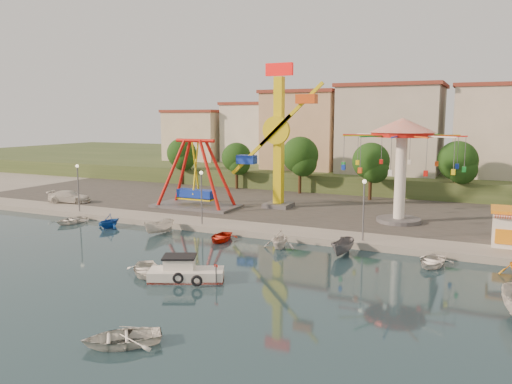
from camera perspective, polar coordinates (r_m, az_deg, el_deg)
The scene contains 31 objects.
ground at distance 35.22m, azimuth -5.91°, elevation -9.82°, with size 200.00×200.00×0.00m, color #132B36.
quay_deck at distance 92.90m, azimuth 14.03°, elevation 1.65°, with size 200.00×100.00×0.60m, color #9E998E.
asphalt_pad at distance 62.02m, azimuth 8.39°, elevation -1.25°, with size 90.00×28.00×0.01m, color #4C4944.
hill_terrace at distance 97.66m, azimuth 14.61°, elevation 2.66°, with size 200.00×60.00×3.00m, color #384C26.
pirate_ship_ride at distance 58.37m, azimuth -6.91°, elevation 1.93°, with size 10.00×5.00×8.00m.
kamikaze_tower at distance 57.33m, azimuth 2.89°, elevation 5.92°, with size 7.52×3.10×16.50m.
wave_swinger at distance 51.33m, azimuth 16.32°, elevation 5.00°, with size 11.60×11.60×10.40m.
lamp_post_0 at distance 59.15m, azimuth -19.64°, elevation 0.31°, with size 0.14×0.14×5.00m, color #59595E.
lamp_post_1 at distance 49.35m, azimuth -6.24°, elevation -0.79°, with size 0.14×0.14×5.00m, color #59595E.
lamp_post_2 at distance 43.40m, azimuth 12.19°, elevation -2.23°, with size 0.14×0.14×5.00m, color #59595E.
tree_0 at distance 78.79m, azimuth -8.49°, elevation 4.39°, with size 4.60×4.60×7.19m.
tree_1 at distance 73.14m, azimuth -2.23°, elevation 3.95°, with size 4.35×4.35×6.80m.
tree_2 at distance 68.71m, azimuth 5.06°, elevation 4.22°, with size 5.02×5.02×7.85m.
tree_3 at distance 64.63m, azimuth 13.00°, elevation 3.44°, with size 4.68×4.68×7.32m.
tree_4 at distance 66.30m, azimuth 22.04°, elevation 3.33°, with size 4.86×4.86×7.60m.
building_0 at distance 90.26m, azimuth -9.29°, elevation 7.09°, with size 9.26×9.53×11.87m, color beige.
building_1 at distance 88.92m, azimuth -0.85°, elevation 6.14°, with size 12.33×9.01×8.63m, color silver.
building_2 at distance 84.56m, azimuth 7.43°, elevation 6.83°, with size 11.95×9.28×11.23m, color tan.
building_3 at distance 78.40m, azimuth 16.41°, elevation 5.67°, with size 12.59×10.50×9.20m, color beige.
building_4 at distance 80.95m, azimuth 26.28°, elevation 5.24°, with size 10.75×9.23×9.24m, color beige.
cabin_motorboat at distance 34.97m, azimuth -8.14°, elevation -9.18°, with size 5.40×3.89×1.78m.
rowboat_a at distance 36.64m, azimuth -12.53°, elevation -8.62°, with size 2.67×3.73×0.77m, color white.
rowboat_b at distance 26.27m, azimuth -15.10°, elevation -15.75°, with size 2.74×3.84×0.80m, color silver.
van at distance 65.76m, azimuth -20.54°, elevation -0.50°, with size 2.07×5.10×1.48m, color silver.
moored_boat_0 at distance 56.03m, azimuth -20.38°, elevation -3.01°, with size 2.52×3.52×0.73m, color silver.
moored_boat_1 at distance 52.50m, azimuth -16.47°, elevation -3.17°, with size 2.37×2.74×1.44m, color #1349AC.
moored_boat_2 at distance 48.73m, azimuth -11.00°, elevation -3.92°, with size 1.33×3.54×1.37m, color silver.
moored_boat_3 at distance 45.28m, azimuth -4.07°, elevation -5.15°, with size 2.49×3.49×0.72m, color red.
moored_boat_4 at distance 42.75m, azimuth 2.74°, elevation -5.35°, with size 2.64×3.06×1.61m, color white.
moored_boat_5 at distance 41.10m, azimuth 9.90°, elevation -6.23°, with size 1.32×3.52×1.36m, color slate.
moored_boat_6 at distance 40.05m, azimuth 19.49°, elevation -7.44°, with size 2.62×3.67×0.76m, color white.
Camera 1 is at (17.22, -28.65, 11.09)m, focal length 35.00 mm.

